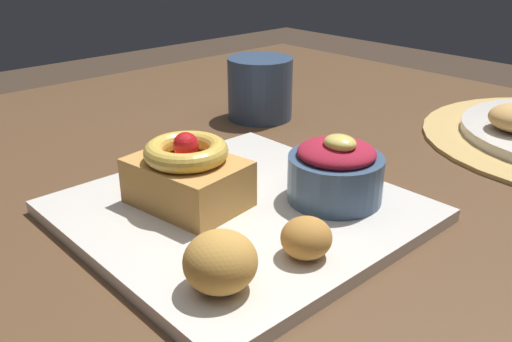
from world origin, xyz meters
TOP-DOWN VIEW (x-y plane):
  - dining_table at (0.00, 0.00)m, footprint 1.22×1.02m
  - front_plate at (-0.04, -0.12)m, footprint 0.28×0.28m
  - cake_slice at (-0.08, -0.15)m, footprint 0.11×0.09m
  - berry_ramekin at (0.01, -0.04)m, footprint 0.09×0.09m
  - fritter_front at (0.04, -0.21)m, footprint 0.05×0.05m
  - fritter_middle at (0.05, -0.13)m, footprint 0.04×0.04m
  - coffee_mug at (-0.24, 0.10)m, footprint 0.09×0.09m

SIDE VIEW (x-z plane):
  - dining_table at x=0.00m, z-range 0.27..1.00m
  - front_plate at x=-0.04m, z-range 0.73..0.74m
  - fritter_middle at x=0.05m, z-range 0.74..0.77m
  - fritter_front at x=0.04m, z-range 0.74..0.78m
  - berry_ramekin at x=0.01m, z-range 0.74..0.80m
  - cake_slice at x=-0.08m, z-range 0.74..0.81m
  - coffee_mug at x=-0.24m, z-range 0.73..0.81m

